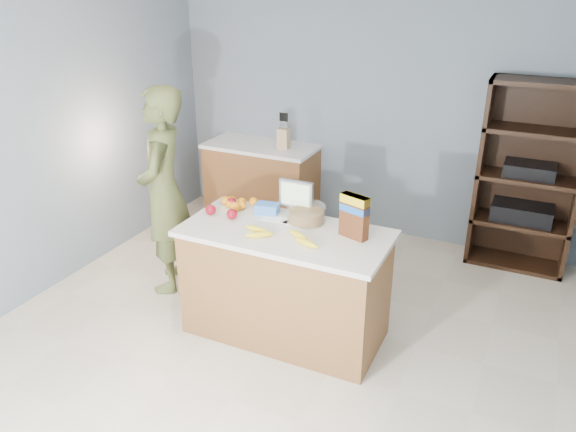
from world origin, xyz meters
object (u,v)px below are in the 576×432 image
at_px(tv, 296,196).
at_px(cereal_box, 354,213).
at_px(counter_peninsula, 285,287).
at_px(shelving_unit, 528,180).
at_px(person, 164,192).

height_order(tv, cereal_box, cereal_box).
xyz_separation_m(counter_peninsula, shelving_unit, (1.55, 2.05, 0.45)).
bearing_deg(counter_peninsula, shelving_unit, 52.89).
xyz_separation_m(shelving_unit, tv, (-1.60, -1.74, 0.19)).
height_order(counter_peninsula, person, person).
bearing_deg(shelving_unit, counter_peninsula, -127.11).
bearing_deg(tv, counter_peninsula, -80.38).
height_order(counter_peninsula, cereal_box, cereal_box).
xyz_separation_m(counter_peninsula, cereal_box, (0.49, 0.11, 0.67)).
height_order(shelving_unit, person, person).
relative_size(person, cereal_box, 5.66).
bearing_deg(cereal_box, person, 175.80).
bearing_deg(person, tv, 69.17).
bearing_deg(cereal_box, tv, 160.07).
xyz_separation_m(person, tv, (1.23, 0.07, 0.15)).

